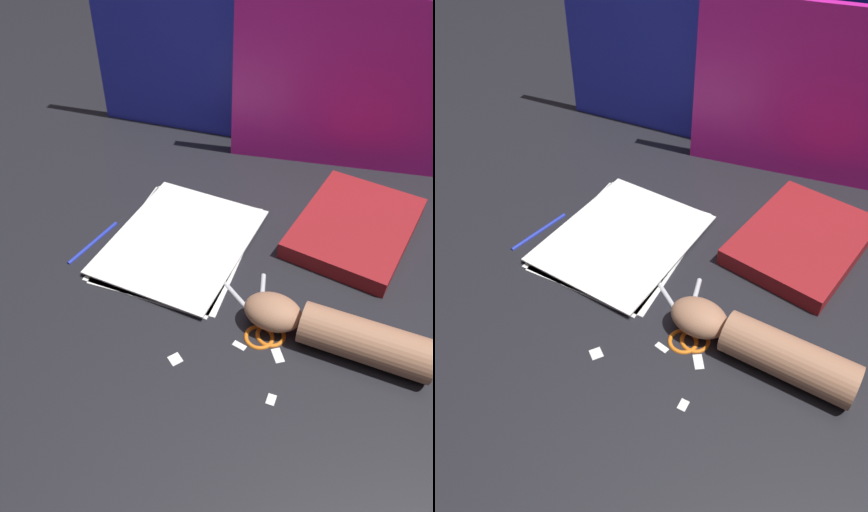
% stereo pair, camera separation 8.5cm
% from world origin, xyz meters
% --- Properties ---
extents(ground_plane, '(6.00, 6.00, 0.00)m').
position_xyz_m(ground_plane, '(0.00, 0.00, 0.00)').
color(ground_plane, black).
extents(backdrop_panel_left, '(0.73, 0.09, 0.45)m').
position_xyz_m(backdrop_panel_left, '(-0.16, 0.46, 0.23)').
color(backdrop_panel_left, '#2833D1').
rests_on(backdrop_panel_left, ground_plane).
extents(paper_stack, '(0.26, 0.32, 0.01)m').
position_xyz_m(paper_stack, '(-0.12, 0.04, 0.01)').
color(paper_stack, white).
rests_on(paper_stack, ground_plane).
extents(book_closed, '(0.24, 0.30, 0.03)m').
position_xyz_m(book_closed, '(0.17, 0.20, 0.02)').
color(book_closed, maroon).
rests_on(book_closed, ground_plane).
extents(scissors, '(0.15, 0.17, 0.01)m').
position_xyz_m(scissors, '(0.08, -0.08, 0.00)').
color(scissors, silver).
rests_on(scissors, ground_plane).
extents(hand_forearm, '(0.29, 0.07, 0.07)m').
position_xyz_m(hand_forearm, '(0.21, -0.08, 0.03)').
color(hand_forearm, '#A87556').
rests_on(hand_forearm, ground_plane).
extents(paper_scrap_near, '(0.03, 0.03, 0.00)m').
position_xyz_m(paper_scrap_near, '(0.13, -0.13, 0.00)').
color(paper_scrap_near, white).
rests_on(paper_scrap_near, ground_plane).
extents(paper_scrap_mid, '(0.03, 0.03, 0.00)m').
position_xyz_m(paper_scrap_mid, '(-0.02, -0.20, 0.00)').
color(paper_scrap_mid, white).
rests_on(paper_scrap_mid, ground_plane).
extents(paper_scrap_far, '(0.02, 0.01, 0.00)m').
position_xyz_m(paper_scrap_far, '(0.07, -0.14, 0.00)').
color(paper_scrap_far, white).
rests_on(paper_scrap_far, ground_plane).
extents(paper_scrap_side, '(0.01, 0.02, 0.00)m').
position_xyz_m(paper_scrap_side, '(0.14, -0.21, 0.00)').
color(paper_scrap_side, white).
rests_on(paper_scrap_side, ground_plane).
extents(pen, '(0.03, 0.14, 0.01)m').
position_xyz_m(pen, '(-0.28, -0.02, 0.00)').
color(pen, '#2333B2').
rests_on(pen, ground_plane).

